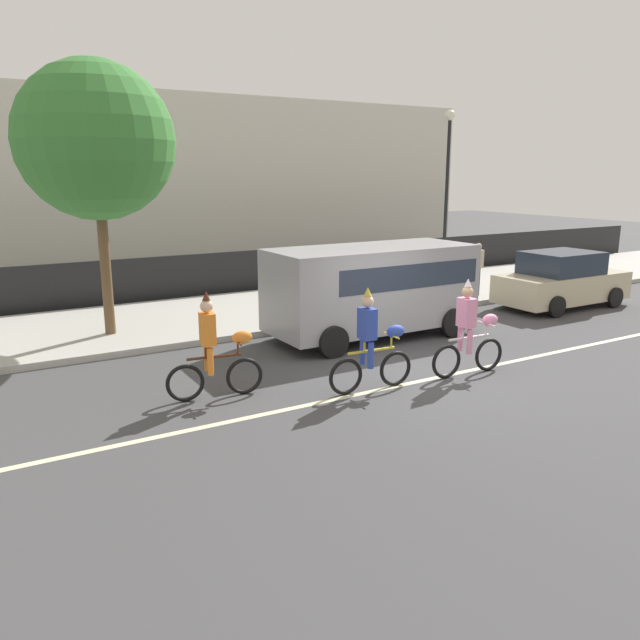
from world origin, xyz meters
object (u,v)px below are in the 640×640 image
parade_cyclist_orange (215,352)px  street_lamp_post (448,169)px  parade_cyclist_pink (470,333)px  parked_car_beige (562,281)px  parade_cyclist_cobalt (372,346)px  parked_van_grey (374,284)px  pedestrian_onlooker (477,268)px

parade_cyclist_orange → street_lamp_post: street_lamp_post is taller
parade_cyclist_pink → street_lamp_post: street_lamp_post is taller
parade_cyclist_orange → parade_cyclist_pink: size_ratio=1.00×
parade_cyclist_orange → parked_car_beige: (11.57, 2.04, -0.06)m
parade_cyclist_cobalt → parked_car_beige: parade_cyclist_cobalt is taller
parade_cyclist_pink → parked_van_grey: (0.10, 3.35, 0.44)m
parade_cyclist_orange → parked_van_grey: parked_van_grey is taller
parked_car_beige → parade_cyclist_orange: bearing=-170.0°
parade_cyclist_cobalt → street_lamp_post: street_lamp_post is taller
parade_cyclist_orange → parade_cyclist_pink: same height
parked_car_beige → parked_van_grey: bearing=179.9°
street_lamp_post → pedestrian_onlooker: (-1.68, -3.43, -2.97)m
parade_cyclist_orange → street_lamp_post: (11.88, 7.51, 3.15)m
pedestrian_onlooker → parade_cyclist_pink: bearing=-135.4°
parade_cyclist_orange → parked_car_beige: bearing=10.0°
parked_car_beige → parade_cyclist_pink: bearing=-154.0°
parked_van_grey → parked_car_beige: bearing=-0.1°
parade_cyclist_pink → parked_van_grey: parked_van_grey is taller
parked_car_beige → pedestrian_onlooker: pedestrian_onlooker is taller
parade_cyclist_pink → parked_van_grey: size_ratio=0.38×
parade_cyclist_orange → parade_cyclist_cobalt: bearing=-22.6°
parked_van_grey → pedestrian_onlooker: (5.36, 2.03, -0.27)m
parade_cyclist_pink → parade_cyclist_orange: bearing=164.7°
parked_car_beige → street_lamp_post: size_ratio=0.70×
parade_cyclist_cobalt → parked_van_grey: bearing=54.1°
parade_cyclist_orange → parade_cyclist_cobalt: (2.58, -1.07, 0.00)m
parked_car_beige → street_lamp_post: street_lamp_post is taller
parked_van_grey → parade_cyclist_cobalt: bearing=-125.9°
parked_van_grey → street_lamp_post: street_lamp_post is taller
parked_van_grey → street_lamp_post: 9.31m
parade_cyclist_cobalt → parked_car_beige: (8.99, 3.11, -0.06)m
parked_car_beige → street_lamp_post: 6.35m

